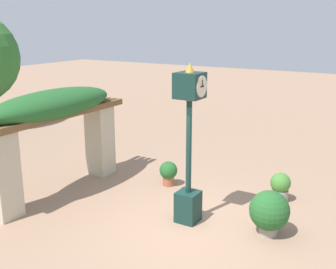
{
  "coord_description": "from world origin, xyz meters",
  "views": [
    {
      "loc": [
        -7.06,
        -3.8,
        4.14
      ],
      "look_at": [
        0.26,
        0.61,
        1.86
      ],
      "focal_mm": 45.0,
      "sensor_mm": 36.0,
      "label": 1
    }
  ],
  "objects_px": {
    "potted_plant_near_left": "(168,172)",
    "potted_plant_far_left": "(269,211)",
    "potted_plant_near_right": "(280,186)",
    "pedestal_clock": "(189,145)"
  },
  "relations": [
    {
      "from": "potted_plant_near_left",
      "to": "potted_plant_far_left",
      "type": "xyz_separation_m",
      "value": [
        -1.24,
        -3.09,
        0.14
      ]
    },
    {
      "from": "pedestal_clock",
      "to": "potted_plant_far_left",
      "type": "xyz_separation_m",
      "value": [
        0.3,
        -1.67,
        -1.2
      ]
    },
    {
      "from": "potted_plant_near_left",
      "to": "potted_plant_far_left",
      "type": "distance_m",
      "value": 3.33
    },
    {
      "from": "potted_plant_far_left",
      "to": "potted_plant_near_right",
      "type": "bearing_deg",
      "value": 9.49
    },
    {
      "from": "potted_plant_near_left",
      "to": "potted_plant_near_right",
      "type": "height_order",
      "value": "potted_plant_near_right"
    },
    {
      "from": "potted_plant_near_left",
      "to": "potted_plant_near_right",
      "type": "relative_size",
      "value": 0.92
    },
    {
      "from": "pedestal_clock",
      "to": "potted_plant_near_left",
      "type": "bearing_deg",
      "value": 42.54
    },
    {
      "from": "pedestal_clock",
      "to": "potted_plant_near_right",
      "type": "relative_size",
      "value": 4.8
    },
    {
      "from": "pedestal_clock",
      "to": "potted_plant_near_left",
      "type": "xyz_separation_m",
      "value": [
        1.55,
        1.42,
        -1.34
      ]
    },
    {
      "from": "pedestal_clock",
      "to": "potted_plant_far_left",
      "type": "distance_m",
      "value": 2.08
    }
  ]
}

